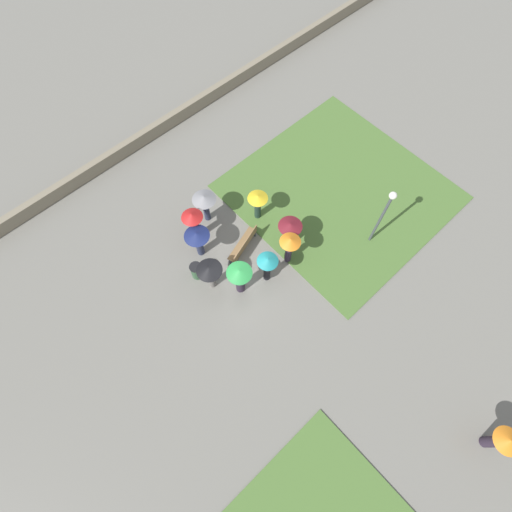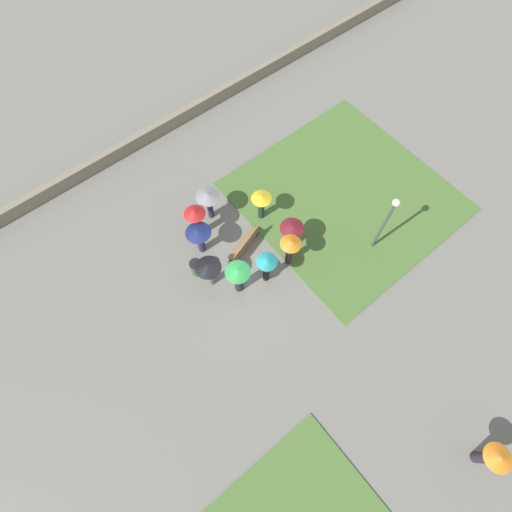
{
  "view_description": "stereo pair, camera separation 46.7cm",
  "coord_description": "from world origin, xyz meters",
  "px_view_note": "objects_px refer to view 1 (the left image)",
  "views": [
    {
      "loc": [
        4.35,
        5.67,
        16.58
      ],
      "look_at": [
        -0.76,
        0.09,
        1.12
      ],
      "focal_mm": 28.0,
      "sensor_mm": 36.0,
      "label": 1
    },
    {
      "loc": [
        4.0,
        5.98,
        16.58
      ],
      "look_at": [
        -0.76,
        0.09,
        1.12
      ],
      "focal_mm": 28.0,
      "sensor_mm": 36.0,
      "label": 2
    }
  ],
  "objects_px": {
    "lamp_post": "(384,211)",
    "crowd_person_maroon": "(290,231)",
    "crowd_person_red": "(193,221)",
    "lone_walker_mid_plaza": "(502,441)",
    "crowd_person_teal": "(267,265)",
    "crowd_person_green": "(240,276)",
    "crowd_person_navy": "(198,239)",
    "crowd_person_yellow": "(258,202)",
    "trash_bin": "(197,271)",
    "crowd_person_grey": "(205,201)",
    "crowd_person_black": "(210,272)",
    "crowd_person_orange": "(290,245)",
    "park_bench": "(244,245)"
  },
  "relations": [
    {
      "from": "crowd_person_green",
      "to": "crowd_person_maroon",
      "type": "relative_size",
      "value": 1.09
    },
    {
      "from": "crowd_person_teal",
      "to": "crowd_person_yellow",
      "type": "bearing_deg",
      "value": -150.75
    },
    {
      "from": "lamp_post",
      "to": "crowd_person_maroon",
      "type": "distance_m",
      "value": 4.08
    },
    {
      "from": "crowd_person_navy",
      "to": "crowd_person_yellow",
      "type": "xyz_separation_m",
      "value": [
        -3.25,
        0.33,
        -0.07
      ]
    },
    {
      "from": "park_bench",
      "to": "trash_bin",
      "type": "bearing_deg",
      "value": -27.68
    },
    {
      "from": "park_bench",
      "to": "crowd_person_yellow",
      "type": "xyz_separation_m",
      "value": [
        -1.69,
        -0.9,
        0.76
      ]
    },
    {
      "from": "crowd_person_green",
      "to": "crowd_person_maroon",
      "type": "distance_m",
      "value": 3.14
    },
    {
      "from": "crowd_person_orange",
      "to": "crowd_person_red",
      "type": "relative_size",
      "value": 0.99
    },
    {
      "from": "crowd_person_green",
      "to": "crowd_person_maroon",
      "type": "height_order",
      "value": "crowd_person_green"
    },
    {
      "from": "lamp_post",
      "to": "crowd_person_maroon",
      "type": "xyz_separation_m",
      "value": [
        2.98,
        -2.46,
        -1.29
      ]
    },
    {
      "from": "crowd_person_black",
      "to": "crowd_person_yellow",
      "type": "bearing_deg",
      "value": 37.85
    },
    {
      "from": "crowd_person_black",
      "to": "crowd_person_red",
      "type": "bearing_deg",
      "value": 86.58
    },
    {
      "from": "crowd_person_green",
      "to": "lamp_post",
      "type": "bearing_deg",
      "value": 96.63
    },
    {
      "from": "crowd_person_red",
      "to": "crowd_person_yellow",
      "type": "distance_m",
      "value": 3.08
    },
    {
      "from": "crowd_person_teal",
      "to": "lone_walker_mid_plaza",
      "type": "bearing_deg",
      "value": 72.47
    },
    {
      "from": "crowd_person_yellow",
      "to": "crowd_person_maroon",
      "type": "bearing_deg",
      "value": 129.36
    },
    {
      "from": "crowd_person_green",
      "to": "crowd_person_navy",
      "type": "relative_size",
      "value": 1.11
    },
    {
      "from": "park_bench",
      "to": "crowd_person_black",
      "type": "xyz_separation_m",
      "value": [
        2.19,
        0.38,
        0.91
      ]
    },
    {
      "from": "lamp_post",
      "to": "lone_walker_mid_plaza",
      "type": "height_order",
      "value": "lamp_post"
    },
    {
      "from": "crowd_person_navy",
      "to": "lone_walker_mid_plaza",
      "type": "relative_size",
      "value": 0.97
    },
    {
      "from": "crowd_person_teal",
      "to": "crowd_person_grey",
      "type": "distance_m",
      "value": 4.21
    },
    {
      "from": "crowd_person_red",
      "to": "crowd_person_grey",
      "type": "distance_m",
      "value": 1.12
    },
    {
      "from": "crowd_person_red",
      "to": "crowd_person_black",
      "type": "relative_size",
      "value": 1.11
    },
    {
      "from": "crowd_person_black",
      "to": "crowd_person_maroon",
      "type": "distance_m",
      "value": 3.99
    },
    {
      "from": "crowd_person_black",
      "to": "crowd_person_orange",
      "type": "bearing_deg",
      "value": -2.68
    },
    {
      "from": "crowd_person_navy",
      "to": "crowd_person_yellow",
      "type": "height_order",
      "value": "crowd_person_navy"
    },
    {
      "from": "lone_walker_mid_plaza",
      "to": "trash_bin",
      "type": "bearing_deg",
      "value": 137.4
    },
    {
      "from": "lamp_post",
      "to": "lone_walker_mid_plaza",
      "type": "xyz_separation_m",
      "value": [
        3.44,
        8.58,
        -1.25
      ]
    },
    {
      "from": "crowd_person_red",
      "to": "lone_walker_mid_plaza",
      "type": "bearing_deg",
      "value": 27.27
    },
    {
      "from": "crowd_person_navy",
      "to": "lone_walker_mid_plaza",
      "type": "xyz_separation_m",
      "value": [
        -2.82,
        13.44,
        -0.06
      ]
    },
    {
      "from": "crowd_person_grey",
      "to": "trash_bin",
      "type": "bearing_deg",
      "value": -152.86
    },
    {
      "from": "park_bench",
      "to": "crowd_person_navy",
      "type": "relative_size",
      "value": 1.12
    },
    {
      "from": "lone_walker_mid_plaza",
      "to": "lamp_post",
      "type": "bearing_deg",
      "value": 99.39
    },
    {
      "from": "trash_bin",
      "to": "park_bench",
      "type": "bearing_deg",
      "value": 169.72
    },
    {
      "from": "trash_bin",
      "to": "crowd_person_green",
      "type": "xyz_separation_m",
      "value": [
        -1.0,
        1.8,
        0.92
      ]
    },
    {
      "from": "crowd_person_navy",
      "to": "crowd_person_grey",
      "type": "xyz_separation_m",
      "value": [
        -1.41,
        -1.23,
        0.13
      ]
    },
    {
      "from": "trash_bin",
      "to": "lone_walker_mid_plaza",
      "type": "distance_m",
      "value": 13.19
    },
    {
      "from": "crowd_person_orange",
      "to": "crowd_person_black",
      "type": "distance_m",
      "value": 3.59
    },
    {
      "from": "trash_bin",
      "to": "crowd_person_yellow",
      "type": "relative_size",
      "value": 0.51
    },
    {
      "from": "lamp_post",
      "to": "crowd_person_orange",
      "type": "height_order",
      "value": "lamp_post"
    },
    {
      "from": "crowd_person_grey",
      "to": "lone_walker_mid_plaza",
      "type": "distance_m",
      "value": 14.73
    },
    {
      "from": "lamp_post",
      "to": "crowd_person_navy",
      "type": "xyz_separation_m",
      "value": [
        6.26,
        -4.85,
        -1.19
      ]
    },
    {
      "from": "trash_bin",
      "to": "lone_walker_mid_plaza",
      "type": "bearing_deg",
      "value": 106.15
    },
    {
      "from": "crowd_person_yellow",
      "to": "lone_walker_mid_plaza",
      "type": "bearing_deg",
      "value": 126.65
    },
    {
      "from": "crowd_person_yellow",
      "to": "crowd_person_navy",
      "type": "bearing_deg",
      "value": 32.68
    },
    {
      "from": "lone_walker_mid_plaza",
      "to": "crowd_person_teal",
      "type": "bearing_deg",
      "value": 129.13
    },
    {
      "from": "lamp_post",
      "to": "crowd_person_grey",
      "type": "relative_size",
      "value": 2.07
    },
    {
      "from": "trash_bin",
      "to": "crowd_person_orange",
      "type": "bearing_deg",
      "value": 148.31
    },
    {
      "from": "crowd_person_teal",
      "to": "crowd_person_black",
      "type": "relative_size",
      "value": 1.07
    },
    {
      "from": "crowd_person_green",
      "to": "crowd_person_navy",
      "type": "xyz_separation_m",
      "value": [
        0.15,
        -2.6,
        -0.07
      ]
    }
  ]
}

